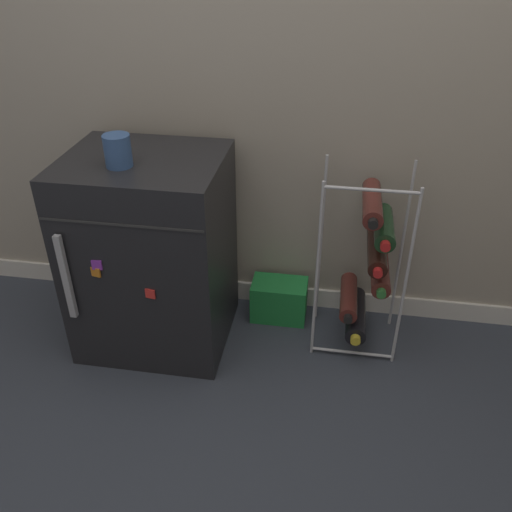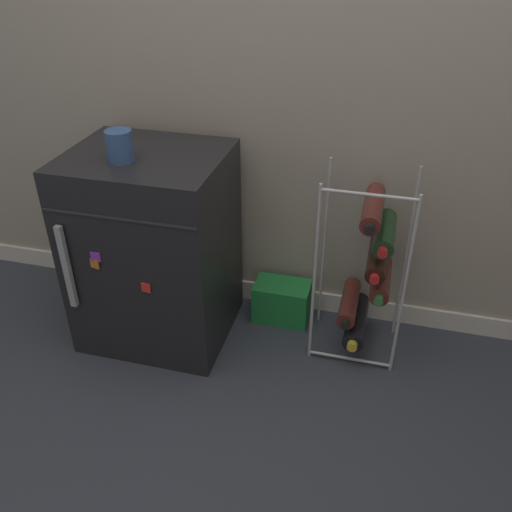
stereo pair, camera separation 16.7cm
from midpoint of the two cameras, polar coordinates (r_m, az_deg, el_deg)
The scene contains 6 objects.
ground_plane at distance 1.98m, azimuth 3.30°, elevation -17.08°, with size 14.00×14.00×0.00m, color #333842.
wall_back at distance 2.03m, azimuth 9.12°, elevation 24.41°, with size 6.99×0.07×2.50m.
mini_fridge at distance 2.15m, azimuth -8.44°, elevation 0.73°, with size 0.57×0.51×0.78m.
wine_rack at distance 2.10m, azimuth 14.06°, elevation -1.55°, with size 0.33×0.32×0.75m.
soda_box at distance 2.36m, azimuth 4.78°, elevation -4.81°, with size 0.24×0.15×0.18m.
fridge_top_cup at distance 1.91m, azimuth -11.71°, elevation 11.23°, with size 0.09×0.09×0.11m.
Camera 2 is at (0.30, -1.26, 1.50)m, focal length 38.00 mm.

